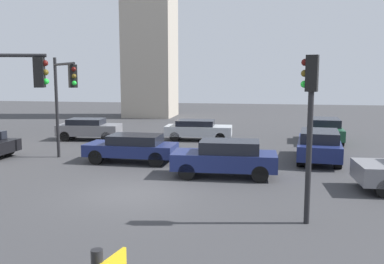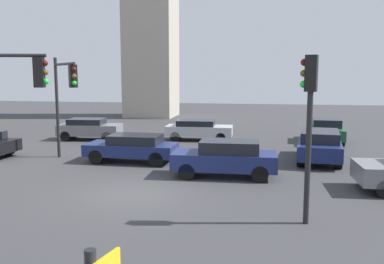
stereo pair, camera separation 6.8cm
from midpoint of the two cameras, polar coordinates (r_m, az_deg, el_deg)
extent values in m
plane|color=#38383A|center=(15.48, -7.91, -8.24)|extent=(92.99, 92.99, 0.00)
cylinder|color=black|center=(22.60, -17.83, 3.09)|extent=(0.16, 0.16, 5.07)
cylinder|color=black|center=(20.81, -16.99, 8.75)|extent=(2.38, 2.79, 0.12)
cube|color=black|center=(19.33, -15.86, 7.25)|extent=(0.45, 0.45, 1.00)
sphere|color=#4C0F0C|center=(19.14, -15.74, 8.15)|extent=(0.20, 0.20, 0.20)
sphere|color=#594714|center=(19.14, -15.71, 7.26)|extent=(0.20, 0.20, 0.20)
sphere|color=green|center=(19.14, -15.67, 6.36)|extent=(0.20, 0.20, 0.20)
cube|color=black|center=(15.00, -20.00, 7.56)|extent=(0.39, 0.39, 1.00)
sphere|color=#4C0F0C|center=(14.95, -19.30, 8.75)|extent=(0.20, 0.20, 0.20)
sphere|color=#594714|center=(14.95, -19.25, 7.60)|extent=(0.20, 0.20, 0.20)
sphere|color=green|center=(14.95, -19.20, 6.45)|extent=(0.20, 0.20, 0.20)
cylinder|color=black|center=(12.30, 15.38, -1.22)|extent=(0.16, 0.16, 4.78)
cube|color=black|center=(12.15, 15.71, 7.62)|extent=(0.39, 0.39, 1.00)
sphere|color=#4C0F0C|center=(12.19, 14.82, 9.06)|extent=(0.20, 0.20, 0.20)
sphere|color=#594714|center=(12.18, 14.77, 7.65)|extent=(0.20, 0.20, 0.20)
sphere|color=green|center=(12.19, 14.72, 6.24)|extent=(0.20, 0.20, 0.20)
cube|color=navy|center=(17.69, 4.26, -3.86)|extent=(4.36, 1.86, 0.69)
cube|color=black|center=(17.56, 4.98, -2.04)|extent=(2.46, 1.60, 0.54)
cylinder|color=black|center=(17.22, -0.80, -5.34)|extent=(0.69, 0.33, 0.68)
cylinder|color=black|center=(18.60, -0.13, -4.34)|extent=(0.69, 0.33, 0.68)
cylinder|color=black|center=(17.03, 9.03, -5.59)|extent=(0.69, 0.33, 0.68)
cylinder|color=black|center=(18.42, 8.96, -4.56)|extent=(0.69, 0.33, 0.68)
cube|color=navy|center=(21.77, 16.64, -1.96)|extent=(2.47, 4.89, 0.70)
cube|color=black|center=(21.45, 16.71, -0.55)|extent=(2.01, 2.80, 0.54)
cylinder|color=black|center=(23.40, 14.56, -2.08)|extent=(0.43, 0.70, 0.66)
cylinder|color=black|center=(23.43, 18.55, -2.23)|extent=(0.43, 0.70, 0.66)
cylinder|color=black|center=(20.25, 14.35, -3.60)|extent=(0.43, 0.70, 0.66)
cylinder|color=black|center=(20.29, 18.96, -3.76)|extent=(0.43, 0.70, 0.66)
cube|color=#ADB2B7|center=(27.27, 0.83, 0.18)|extent=(4.30, 1.88, 0.63)
cube|color=black|center=(27.24, 0.39, 1.19)|extent=(2.43, 1.61, 0.41)
cylinder|color=black|center=(27.88, 3.95, -0.32)|extent=(0.63, 0.33, 0.62)
cylinder|color=black|center=(26.48, 3.75, -0.75)|extent=(0.63, 0.33, 0.62)
cylinder|color=black|center=(28.21, -1.91, -0.21)|extent=(0.63, 0.33, 0.62)
cylinder|color=black|center=(26.83, -2.41, -0.63)|extent=(0.63, 0.33, 0.62)
cube|color=slate|center=(28.24, -13.73, 0.31)|extent=(4.08, 2.08, 0.69)
cube|color=black|center=(28.24, -14.14, 1.34)|extent=(2.33, 1.72, 0.41)
cylinder|color=black|center=(28.57, -10.70, -0.21)|extent=(0.67, 0.37, 0.64)
cylinder|color=black|center=(27.21, -11.51, -0.64)|extent=(0.67, 0.37, 0.64)
cylinder|color=black|center=(29.41, -15.74, -0.14)|extent=(0.67, 0.37, 0.64)
cylinder|color=black|center=(28.08, -16.77, -0.55)|extent=(0.67, 0.37, 0.64)
cube|color=#19472D|center=(27.84, 17.47, 0.03)|extent=(2.11, 4.42, 0.66)
cube|color=black|center=(27.98, 17.48, 1.22)|extent=(1.79, 2.51, 0.53)
cylinder|color=black|center=(26.51, 19.37, -1.15)|extent=(0.37, 0.66, 0.64)
cylinder|color=black|center=(26.37, 16.01, -1.05)|extent=(0.37, 0.66, 0.64)
cylinder|color=black|center=(29.41, 18.71, -0.27)|extent=(0.37, 0.66, 0.64)
cylinder|color=black|center=(29.28, 15.69, -0.18)|extent=(0.37, 0.66, 0.64)
cylinder|color=black|center=(24.31, -23.60, -2.19)|extent=(0.63, 0.36, 0.61)
cube|color=navy|center=(20.74, -8.30, -2.32)|extent=(4.38, 1.93, 0.57)
cube|color=black|center=(20.59, -7.76, -1.03)|extent=(2.47, 1.66, 0.48)
cylinder|color=black|center=(20.64, -12.86, -3.29)|extent=(0.71, 0.34, 0.70)
cylinder|color=black|center=(22.00, -11.28, -2.56)|extent=(0.71, 0.34, 0.70)
cylinder|color=black|center=(19.65, -4.93, -3.68)|extent=(0.71, 0.34, 0.70)
cylinder|color=black|center=(21.07, -3.81, -2.88)|extent=(0.71, 0.34, 0.70)
cylinder|color=black|center=(17.82, 22.84, -5.52)|extent=(0.69, 0.40, 0.67)
camera|label=1|loc=(0.03, -90.11, -0.01)|focal=39.59mm
camera|label=2|loc=(0.03, 89.89, 0.01)|focal=39.59mm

